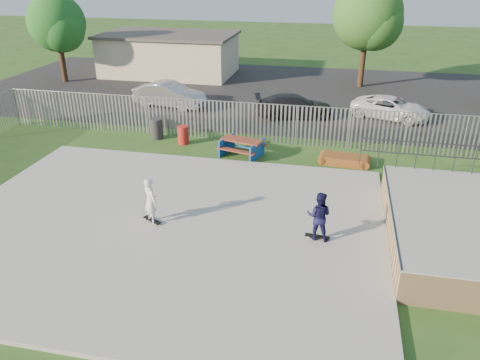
% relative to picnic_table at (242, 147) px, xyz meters
% --- Properties ---
extents(ground, '(120.00, 120.00, 0.00)m').
position_rel_picnic_table_xyz_m(ground, '(-1.28, -6.98, -0.42)').
color(ground, '#264F1B').
rests_on(ground, ground).
extents(concrete_slab, '(15.00, 12.00, 0.15)m').
position_rel_picnic_table_xyz_m(concrete_slab, '(-1.28, -6.98, -0.34)').
color(concrete_slab, '#A1A09B').
rests_on(concrete_slab, ground).
extents(quarter_pipe, '(5.50, 7.05, 2.19)m').
position_rel_picnic_table_xyz_m(quarter_pipe, '(8.21, -5.94, 0.14)').
color(quarter_pipe, tan).
rests_on(quarter_pipe, ground).
extents(fence, '(26.04, 16.02, 2.00)m').
position_rel_picnic_table_xyz_m(fence, '(-0.28, -2.39, 0.58)').
color(fence, gray).
rests_on(fence, ground).
extents(picnic_table, '(2.29, 2.05, 0.81)m').
position_rel_picnic_table_xyz_m(picnic_table, '(0.00, 0.00, 0.00)').
color(picnic_table, maroon).
rests_on(picnic_table, ground).
extents(funbox, '(1.99, 1.14, 0.38)m').
position_rel_picnic_table_xyz_m(funbox, '(4.74, 0.02, -0.22)').
color(funbox, brown).
rests_on(funbox, ground).
extents(trash_bin_red, '(0.55, 0.55, 0.91)m').
position_rel_picnic_table_xyz_m(trash_bin_red, '(-3.20, 0.96, 0.04)').
color(trash_bin_red, '#A71F19').
rests_on(trash_bin_red, ground).
extents(trash_bin_grey, '(0.63, 0.63, 1.05)m').
position_rel_picnic_table_xyz_m(trash_bin_grey, '(-4.78, 1.40, 0.11)').
color(trash_bin_grey, '#28282B').
rests_on(trash_bin_grey, ground).
extents(parking_lot, '(40.00, 18.00, 0.02)m').
position_rel_picnic_table_xyz_m(parking_lot, '(-1.28, 12.02, -0.41)').
color(parking_lot, black).
rests_on(parking_lot, ground).
extents(car_silver, '(4.79, 2.38, 1.51)m').
position_rel_picnic_table_xyz_m(car_silver, '(-6.11, 7.06, 0.36)').
color(car_silver, silver).
rests_on(car_silver, parking_lot).
extents(car_dark, '(4.88, 2.90, 1.32)m').
position_rel_picnic_table_xyz_m(car_dark, '(1.76, 6.48, 0.27)').
color(car_dark, black).
rests_on(car_dark, parking_lot).
extents(car_white, '(4.86, 3.36, 1.23)m').
position_rel_picnic_table_xyz_m(car_white, '(7.27, 7.45, 0.22)').
color(car_white, white).
rests_on(car_white, parking_lot).
extents(building, '(10.40, 6.40, 3.20)m').
position_rel_picnic_table_xyz_m(building, '(-9.28, 16.02, 1.19)').
color(building, beige).
rests_on(building, ground).
extents(tree_left, '(4.12, 4.12, 6.36)m').
position_rel_picnic_table_xyz_m(tree_left, '(-16.22, 11.81, 3.86)').
color(tree_left, '#3B2617').
rests_on(tree_left, ground).
extents(tree_mid, '(4.79, 4.79, 7.40)m').
position_rel_picnic_table_xyz_m(tree_mid, '(5.69, 14.93, 4.57)').
color(tree_mid, '#3E2B18').
rests_on(tree_mid, ground).
extents(skateboard_a, '(0.82, 0.28, 0.08)m').
position_rel_picnic_table_xyz_m(skateboard_a, '(3.96, -6.83, -0.23)').
color(skateboard_a, black).
rests_on(skateboard_a, concrete_slab).
extents(skateboard_b, '(0.80, 0.56, 0.08)m').
position_rel_picnic_table_xyz_m(skateboard_b, '(-1.70, -6.96, -0.23)').
color(skateboard_b, black).
rests_on(skateboard_b, concrete_slab).
extents(skater_navy, '(0.86, 0.71, 1.65)m').
position_rel_picnic_table_xyz_m(skater_navy, '(3.96, -6.83, 0.56)').
color(skater_navy, '#121138').
rests_on(skater_navy, concrete_slab).
extents(skater_white, '(0.72, 0.68, 1.65)m').
position_rel_picnic_table_xyz_m(skater_white, '(-1.70, -6.96, 0.56)').
color(skater_white, silver).
rests_on(skater_white, concrete_slab).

